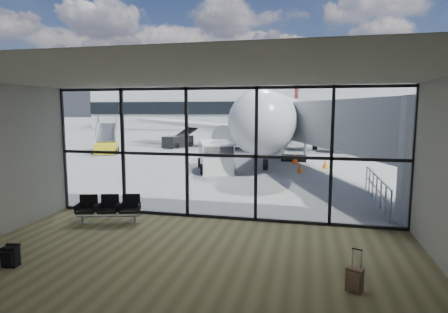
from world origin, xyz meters
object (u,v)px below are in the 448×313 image
at_px(seating_row, 109,207).
at_px(service_van, 216,156).
at_px(airliner, 286,117).
at_px(belt_loader, 179,141).
at_px(mobile_stairs, 106,146).
at_px(backpack, 10,256).
at_px(suitcase, 354,280).

bearing_deg(seating_row, service_van, 70.25).
xyz_separation_m(airliner, service_van, (-3.35, -15.43, -2.05)).
xyz_separation_m(airliner, belt_loader, (-10.47, -2.09, -2.31)).
bearing_deg(mobile_stairs, backpack, -89.18).
relative_size(backpack, airliner, 0.01).
xyz_separation_m(seating_row, backpack, (-0.46, -3.78, -0.25)).
distance_m(backpack, service_van, 14.84).
bearing_deg(seating_row, suitcase, -38.84).
relative_size(seating_row, belt_loader, 0.47).
distance_m(seating_row, backpack, 3.81).
bearing_deg(belt_loader, airliner, 30.58).
bearing_deg(belt_loader, seating_row, -56.44).
relative_size(seating_row, service_van, 0.47).
xyz_separation_m(seating_row, airliner, (4.28, 26.41, 2.45)).
bearing_deg(service_van, backpack, -114.77).
distance_m(backpack, mobile_stairs, 23.95).
height_order(backpack, service_van, service_van).
relative_size(backpack, service_van, 0.12).
height_order(airliner, belt_loader, airliner).
height_order(service_van, belt_loader, belt_loader).
bearing_deg(seating_row, airliner, 65.85).
height_order(suitcase, airliner, airliner).
xyz_separation_m(seating_row, mobile_stairs, (-10.49, 17.97, 0.09)).
bearing_deg(mobile_stairs, belt_loader, 31.92).
bearing_deg(suitcase, service_van, 137.87).
bearing_deg(backpack, seating_row, 77.05).
xyz_separation_m(suitcase, service_van, (-6.49, 14.27, 0.64)).
xyz_separation_m(backpack, service_van, (1.38, 14.76, 0.65)).
relative_size(seating_row, airliner, 0.06).
height_order(belt_loader, mobile_stairs, mobile_stairs).
distance_m(seating_row, mobile_stairs, 20.81).
bearing_deg(airliner, backpack, -97.37).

